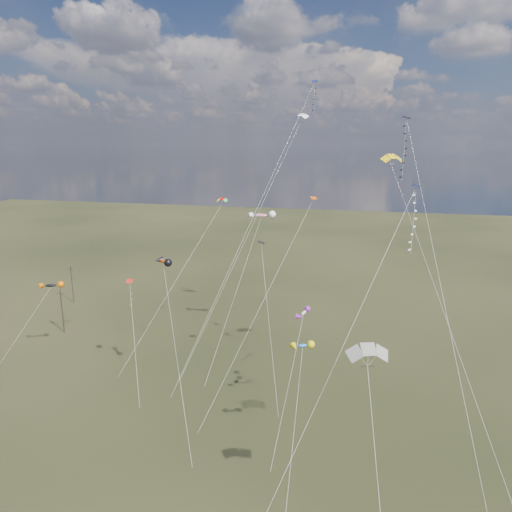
% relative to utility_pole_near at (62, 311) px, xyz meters
% --- Properties ---
extents(ground, '(400.00, 400.00, 0.00)m').
position_rel_utility_pole_near_xyz_m(ground, '(38.00, -30.00, -4.09)').
color(ground, black).
rests_on(ground, ground).
extents(utility_pole_near, '(1.40, 0.20, 8.00)m').
position_rel_utility_pole_near_xyz_m(utility_pole_near, '(0.00, 0.00, 0.00)').
color(utility_pole_near, black).
rests_on(utility_pole_near, ground).
extents(utility_pole_far, '(1.40, 0.20, 8.00)m').
position_rel_utility_pole_near_xyz_m(utility_pole_far, '(-8.00, 14.00, 0.00)').
color(utility_pole_far, black).
rests_on(utility_pole_far, ground).
extents(diamond_black_high, '(8.67, 22.26, 35.21)m').
position_rel_utility_pole_near_xyz_m(diamond_black_high, '(54.91, -12.92, 25.93)').
color(diamond_black_high, black).
rests_on(diamond_black_high, ground).
extents(diamond_navy_tall, '(15.52, 22.49, 41.51)m').
position_rel_utility_pole_near_xyz_m(diamond_navy_tall, '(40.88, 4.31, 31.52)').
color(diamond_navy_tall, '#081B47').
rests_on(diamond_navy_tall, ground).
extents(diamond_black_mid, '(5.22, 10.90, 19.59)m').
position_rel_utility_pole_near_xyz_m(diamond_black_mid, '(38.39, -8.57, 10.37)').
color(diamond_black_mid, black).
rests_on(diamond_black_mid, ground).
extents(diamond_red_low, '(5.37, 8.44, 14.30)m').
position_rel_utility_pole_near_xyz_m(diamond_red_low, '(20.09, -11.21, 7.62)').
color(diamond_red_low, red).
rests_on(diamond_red_low, ground).
extents(diamond_navy_right, '(12.42, 15.13, 28.83)m').
position_rel_utility_pole_near_xyz_m(diamond_navy_right, '(54.50, -21.91, 20.20)').
color(diamond_navy_right, '#0B1C45').
rests_on(diamond_navy_right, ground).
extents(diamond_orange_center, '(10.88, 19.59, 25.39)m').
position_rel_utility_pole_near_xyz_m(diamond_orange_center, '(40.61, -8.39, 13.47)').
color(diamond_orange_center, '#EF5000').
rests_on(diamond_orange_center, ground).
extents(parafoil_yellow, '(13.48, 25.27, 31.58)m').
position_rel_utility_pole_near_xyz_m(parafoil_yellow, '(53.51, -6.99, 26.65)').
color(parafoil_yellow, gold).
rests_on(parafoil_yellow, ground).
extents(parafoil_blue_white, '(14.70, 21.15, 37.43)m').
position_rel_utility_pole_near_xyz_m(parafoil_blue_white, '(39.83, 8.93, 32.48)').
color(parafoil_blue_white, '#1039C7').
rests_on(parafoil_blue_white, ground).
extents(parafoil_striped, '(4.54, 12.27, 18.45)m').
position_rel_utility_pole_near_xyz_m(parafoil_striped, '(51.72, -32.73, 13.56)').
color(parafoil_striped, gold).
rests_on(parafoil_striped, ground).
extents(parafoil_tricolor, '(11.61, 17.09, 24.40)m').
position_rel_utility_pole_near_xyz_m(parafoil_tricolor, '(28.25, 3.99, 19.59)').
color(parafoil_tricolor, yellow).
rests_on(parafoil_tricolor, ground).
extents(novelty_black_orange, '(7.28, 8.40, 12.20)m').
position_rel_utility_pole_near_xyz_m(novelty_black_orange, '(5.19, -8.50, 7.55)').
color(novelty_black_orange, black).
rests_on(novelty_black_orange, ground).
extents(novelty_orange_black, '(10.27, 14.93, 18.55)m').
position_rel_utility_pole_near_xyz_m(novelty_orange_black, '(26.39, -13.65, 13.84)').
color(novelty_orange_black, '#C83401').
rests_on(novelty_orange_black, ground).
extents(novelty_white_purple, '(2.38, 11.13, 14.15)m').
position_rel_utility_pole_near_xyz_m(novelty_white_purple, '(44.61, -16.15, 9.60)').
color(novelty_white_purple, silver).
rests_on(novelty_white_purple, ground).
extents(novelty_redwhite_stripe, '(5.90, 18.38, 22.03)m').
position_rel_utility_pole_near_xyz_m(novelty_redwhite_stripe, '(34.45, 5.47, 17.20)').
color(novelty_redwhite_stripe, red).
rests_on(novelty_redwhite_stripe, ground).
extents(novelty_blue_yellow, '(2.09, 11.03, 13.23)m').
position_rel_utility_pole_near_xyz_m(novelty_blue_yellow, '(45.50, -22.78, 8.63)').
color(novelty_blue_yellow, '#1E5AAA').
rests_on(novelty_blue_yellow, ground).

